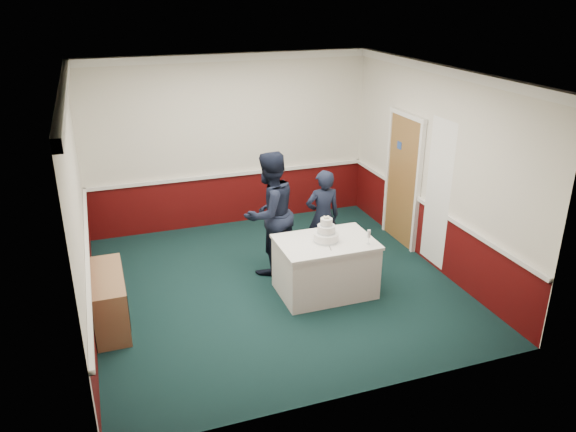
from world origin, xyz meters
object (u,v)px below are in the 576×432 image
object	(u,v)px
wedding_cake	(326,233)
champagne_flute	(369,235)
sideboard	(110,300)
person_man	(270,213)
cake_table	(325,266)
person_woman	(323,217)
cake_knife	(330,247)

from	to	relation	value
wedding_cake	champagne_flute	bearing A→B (deg)	-29.25
sideboard	person_man	xyz separation A→B (m)	(2.35, 0.74, 0.58)
wedding_cake	person_man	bearing A→B (deg)	120.82
sideboard	person_man	size ratio (longest dim) A/B	0.65
sideboard	wedding_cake	size ratio (longest dim) A/B	3.30
sideboard	cake_table	distance (m)	2.88
person_woman	person_man	bearing A→B (deg)	4.77
person_man	person_woman	size ratio (longest dim) A/B	1.25
cake_knife	champagne_flute	world-z (taller)	champagne_flute
person_man	cake_knife	bearing A→B (deg)	88.71
sideboard	person_man	distance (m)	2.53
cake_knife	champagne_flute	distance (m)	0.55
sideboard	cake_table	world-z (taller)	cake_table
cake_knife	champagne_flute	size ratio (longest dim) A/B	1.07
cake_table	champagne_flute	bearing A→B (deg)	-29.25
wedding_cake	person_woman	world-z (taller)	person_woman
sideboard	cake_knife	distance (m)	2.90
champagne_flute	person_man	bearing A→B (deg)	131.46
champagne_flute	person_man	size ratio (longest dim) A/B	0.11
wedding_cake	person_woman	distance (m)	0.98
cake_table	champagne_flute	size ratio (longest dim) A/B	6.44
champagne_flute	person_man	distance (m)	1.55
sideboard	cake_table	size ratio (longest dim) A/B	0.91
sideboard	wedding_cake	distance (m)	2.93
person_woman	cake_table	bearing A→B (deg)	73.02
wedding_cake	cake_knife	bearing A→B (deg)	-98.53
cake_knife	person_man	size ratio (longest dim) A/B	0.12
cake_table	cake_knife	xyz separation A→B (m)	(-0.03, -0.20, 0.39)
person_man	person_woman	distance (m)	0.88
sideboard	cake_knife	size ratio (longest dim) A/B	5.45
cake_table	champagne_flute	distance (m)	0.78
cake_table	champagne_flute	xyz separation A→B (m)	(0.50, -0.28, 0.53)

